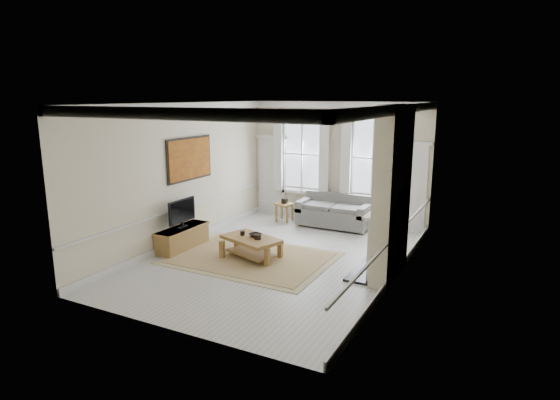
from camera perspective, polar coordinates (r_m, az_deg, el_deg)
The scene contains 23 objects.
floor at distance 10.46m, azimuth -0.30°, elevation -7.21°, with size 7.20×7.20×0.00m, color #B7B5AD.
ceiling at distance 9.84m, azimuth -0.32°, elevation 11.75°, with size 7.20×7.20×0.00m, color white.
back_wall at distance 13.27m, azimuth 6.94°, elevation 4.51°, with size 5.20×5.20×0.00m, color beige.
left_wall at distance 11.44m, azimuth -11.94°, elevation 3.04°, with size 7.20×7.20×0.00m, color beige.
right_wall at distance 9.13m, azimuth 14.31°, elevation 0.54°, with size 7.20×7.20×0.00m, color beige.
window_left at distance 13.59m, azimuth 2.72°, elevation 5.63°, with size 1.26×0.20×2.20m, color #B2BCC6, non-canonical shape.
window_right at distance 12.87m, azimuth 11.28°, elevation 5.01°, with size 1.26×0.20×2.20m, color #B2BCC6, non-canonical shape.
door_left at distance 14.15m, azimuth -0.98°, elevation 2.85°, with size 0.90×0.08×2.30m, color silver.
door_right at distance 12.76m, azimuth 15.46°, elevation 1.32°, with size 0.90×0.08×2.30m, color silver.
painting at distance 11.59m, azimuth -10.93°, elevation 4.96°, with size 0.05×1.66×1.06m, color #9F6A1B.
chimney_breast at distance 9.36m, azimuth 13.55°, elevation 0.87°, with size 0.35×1.70×3.38m, color beige.
hearth at distance 9.93m, azimuth 10.65°, elevation -8.40°, with size 0.55×1.50×0.05m, color black.
fireplace at distance 9.65m, azimuth 11.96°, elevation -4.64°, with size 0.21×1.45×1.33m.
mirror at distance 9.35m, azimuth 12.38°, elevation 3.10°, with size 0.06×1.26×1.06m, color gold.
sofa at distance 13.01m, azimuth 6.71°, elevation -1.62°, with size 1.97×0.96×0.89m.
side_table at distance 13.44m, azimuth 0.55°, elevation -0.86°, with size 0.53×0.53×0.53m.
rug at distance 10.52m, azimuth -3.52°, elevation -7.04°, with size 3.50×2.60×0.02m, color #A48154.
coffee_table at distance 10.40m, azimuth -3.55°, elevation -5.00°, with size 1.48×1.14×0.49m.
ceramic_pot_a at distance 10.53m, azimuth -4.59°, elevation -4.04°, with size 0.10×0.10×0.10m, color black.
ceramic_pot_b at distance 10.22m, azimuth -2.74°, elevation -4.51°, with size 0.15×0.15×0.11m, color black.
bowl at distance 10.42m, azimuth -3.04°, elevation -4.28°, with size 0.27×0.27×0.07m, color black.
tv_stand at distance 11.32m, azimuth -11.80°, elevation -4.56°, with size 0.47×1.46×0.52m, color brown.
tv at distance 11.13m, azimuth -11.86°, elevation -1.35°, with size 0.08×0.90×0.68m.
Camera 1 is at (4.56, -8.72, 3.55)m, focal length 30.00 mm.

